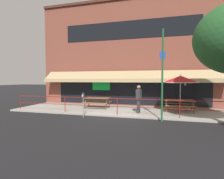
# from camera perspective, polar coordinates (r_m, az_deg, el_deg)

# --- Properties ---
(ground_plane) EXTENTS (120.00, 120.00, 0.00)m
(ground_plane) POSITION_cam_1_polar(r_m,az_deg,el_deg) (10.13, 1.33, -9.04)
(ground_plane) COLOR black
(patio_deck) EXTENTS (15.00, 4.00, 0.10)m
(patio_deck) POSITION_cam_1_polar(r_m,az_deg,el_deg) (12.04, 3.64, -6.85)
(patio_deck) COLOR #ADA89E
(patio_deck) RESTS_ON ground
(restaurant_building) EXTENTS (15.00, 1.60, 8.56)m
(restaurant_building) POSITION_cam_1_polar(r_m,az_deg,el_deg) (14.20, 5.55, 11.67)
(restaurant_building) COLOR brown
(restaurant_building) RESTS_ON ground
(patio_railing) EXTENTS (13.84, 0.04, 0.97)m
(patio_railing) POSITION_cam_1_polar(r_m,az_deg,el_deg) (10.28, 1.74, -4.34)
(patio_railing) COLOR maroon
(patio_railing) RESTS_ON patio_deck
(picnic_table_left) EXTENTS (1.80, 1.42, 0.76)m
(picnic_table_left) POSITION_cam_1_polar(r_m,az_deg,el_deg) (12.66, -4.88, -3.36)
(picnic_table_left) COLOR brown
(picnic_table_left) RESTS_ON patio_deck
(picnic_table_centre) EXTENTS (1.80, 1.42, 0.76)m
(picnic_table_centre) POSITION_cam_1_polar(r_m,az_deg,el_deg) (12.01, 21.16, -3.92)
(picnic_table_centre) COLOR brown
(picnic_table_centre) RESTS_ON patio_deck
(patio_umbrella_centre) EXTENTS (2.14, 2.14, 2.38)m
(patio_umbrella_centre) POSITION_cam_1_polar(r_m,az_deg,el_deg) (11.59, 21.48, 3.13)
(patio_umbrella_centre) COLOR #B7B2A8
(patio_umbrella_centre) RESTS_ON patio_deck
(pedestrian_walking) EXTENTS (0.32, 0.61, 1.71)m
(pedestrian_walking) POSITION_cam_1_polar(r_m,az_deg,el_deg) (10.83, 8.70, -2.62)
(pedestrian_walking) COLOR #333338
(pedestrian_walking) RESTS_ON patio_deck
(parking_meter_near) EXTENTS (0.15, 0.16, 1.42)m
(parking_meter_near) POSITION_cam_1_polar(r_m,az_deg,el_deg) (9.94, -9.42, -2.62)
(parking_meter_near) COLOR gray
(parking_meter_near) RESTS_ON ground
(street_sign_pole) EXTENTS (0.28, 0.09, 4.69)m
(street_sign_pole) POSITION_cam_1_polar(r_m,az_deg,el_deg) (9.17, 16.12, 4.66)
(street_sign_pole) COLOR #1E6033
(street_sign_pole) RESTS_ON ground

